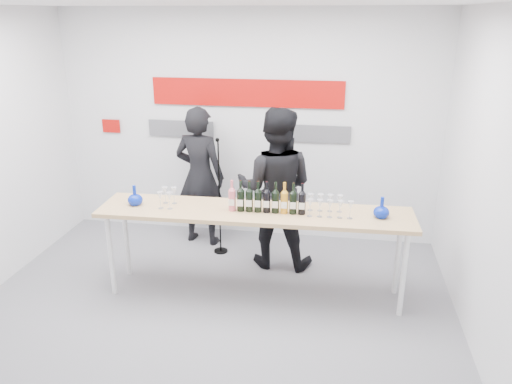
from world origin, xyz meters
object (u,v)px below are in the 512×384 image
tasting_table (254,217)px  mic_stand (220,219)px  presenter_right (275,189)px  presenter_left (200,177)px

tasting_table → mic_stand: 1.19m
presenter_right → mic_stand: 0.90m
tasting_table → mic_stand: mic_stand is taller
presenter_left → mic_stand: (0.32, -0.28, -0.45)m
presenter_right → mic_stand: size_ratio=1.27×
tasting_table → presenter_right: size_ratio=1.71×
tasting_table → presenter_left: 1.52m
presenter_left → presenter_right: (1.05, -0.45, 0.05)m
tasting_table → presenter_left: bearing=125.8°
tasting_table → mic_stand: size_ratio=2.17×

